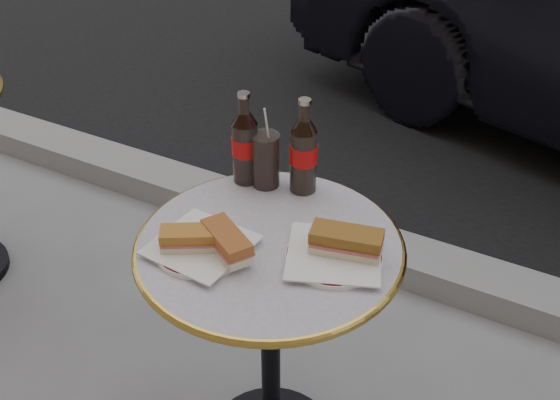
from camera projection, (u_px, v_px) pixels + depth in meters
The scene contains 10 objects.
curb at pixel (388, 256), 2.63m from camera, with size 40.00×0.20×0.12m, color gray.
bistro_table at pixel (271, 355), 1.80m from camera, with size 0.62×0.62×0.73m, color #BAB2C4, non-canonical shape.
plate_left at pixel (201, 247), 1.57m from camera, with size 0.21×0.21×0.01m, color white.
plate_right at pixel (334, 256), 1.54m from camera, with size 0.22×0.22×0.01m, color white.
sandwich_left_a at pixel (191, 240), 1.55m from camera, with size 0.13×0.06×0.05m, color #B0702C.
sandwich_left_b at pixel (227, 243), 1.54m from camera, with size 0.14×0.07×0.05m, color #A25529.
sandwich_right at pixel (346, 243), 1.53m from camera, with size 0.16×0.07×0.05m, color brown.
cola_bottle_left at pixel (245, 138), 1.74m from camera, with size 0.07×0.07×0.25m, color black, non-canonical shape.
cola_bottle_right at pixel (304, 146), 1.70m from camera, with size 0.07×0.07×0.25m, color black, non-canonical shape.
cola_glass at pixel (266, 160), 1.75m from camera, with size 0.07×0.07×0.15m, color black.
Camera 1 is at (0.62, -1.09, 1.72)m, focal length 45.00 mm.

